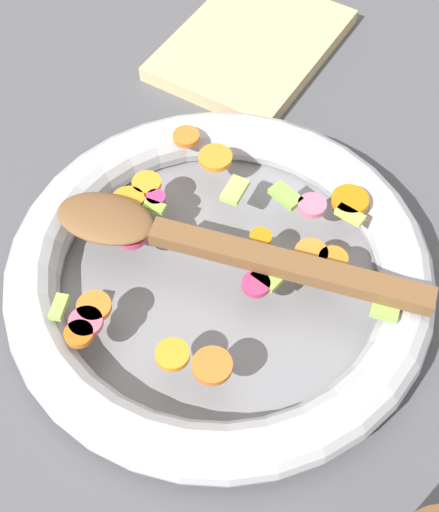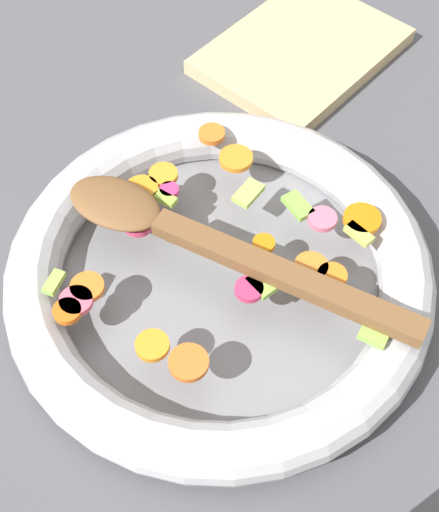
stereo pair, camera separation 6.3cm
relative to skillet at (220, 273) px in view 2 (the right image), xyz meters
The scene contains 5 objects.
ground_plane 0.02m from the skillet, ahead, with size 4.00×4.00×0.00m, color #4C4C51.
skillet is the anchor object (origin of this frame).
chopped_vegetables 0.04m from the skillet, 72.11° to the left, with size 0.28×0.29×0.01m.
wooden_spoon 0.05m from the skillet, 104.22° to the left, with size 0.12×0.34×0.01m.
cutting_board 0.34m from the skillet, 24.98° to the left, with size 0.23×0.17×0.02m.
Camera 2 is at (-0.27, -0.24, 0.57)m, focal length 50.00 mm.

